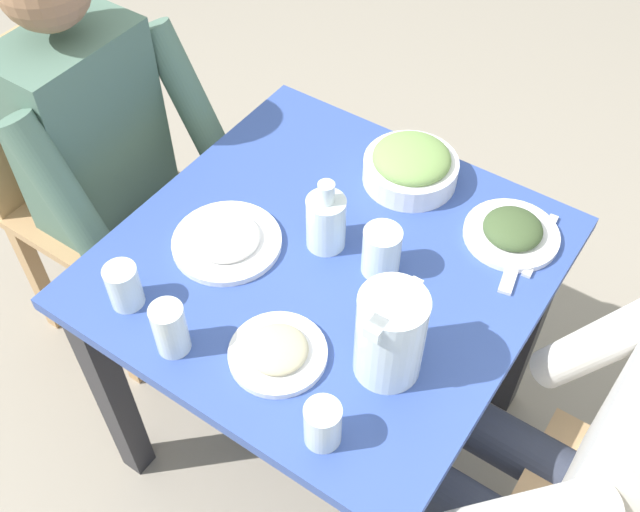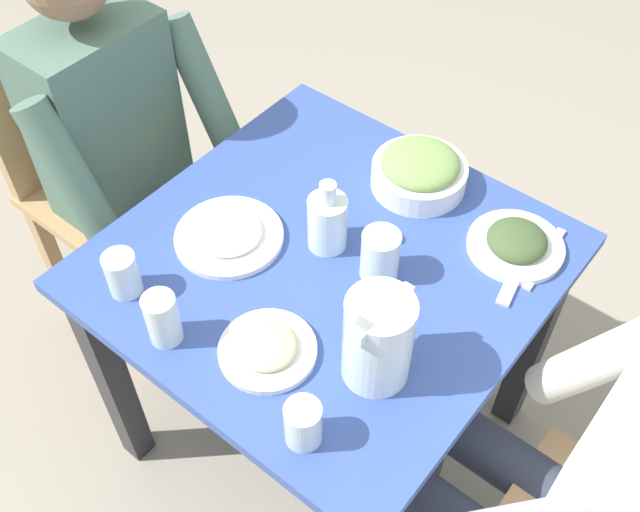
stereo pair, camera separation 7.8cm
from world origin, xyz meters
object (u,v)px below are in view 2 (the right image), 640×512
diner_near (563,482)px  water_glass_center (303,424)px  diner_far (138,157)px  plate_dolmas (516,243)px  water_glass_by_pitcher (122,274)px  chair_far (96,166)px  salad_bowl (419,171)px  dining_table (327,298)px  plate_yoghurt (229,234)px  water_pitcher (378,339)px  plate_beans (267,348)px  water_glass_far_left (380,255)px  water_glass_near_right (162,319)px  oil_carafe (327,224)px

diner_near → water_glass_center: (-0.23, 0.37, 0.11)m
diner_far → plate_dolmas: size_ratio=6.09×
diner_far → water_glass_by_pitcher: (-0.31, -0.33, 0.11)m
chair_far → diner_far: (-0.00, -0.21, 0.15)m
diner_far → salad_bowl: 0.68m
dining_table → diner_far: 0.59m
diner_far → plate_yoghurt: bearing=-103.2°
dining_table → water_glass_by_pitcher: water_glass_by_pitcher is taller
water_glass_by_pitcher → dining_table: bearing=-39.4°
water_pitcher → plate_dolmas: size_ratio=0.97×
plate_dolmas → diner_near: bearing=-139.4°
salad_bowl → plate_beans: 0.54m
plate_yoghurt → salad_bowl: bearing=-29.3°
water_glass_far_left → water_glass_near_right: bearing=149.9°
salad_bowl → water_glass_far_left: (-0.26, -0.08, 0.01)m
diner_far → water_glass_near_right: (-0.34, -0.47, 0.12)m
plate_beans → oil_carafe: bearing=16.6°
plate_yoghurt → oil_carafe: size_ratio=1.36×
chair_far → plate_yoghurt: 0.65m
salad_bowl → water_glass_center: salad_bowl is taller
plate_dolmas → water_glass_far_left: water_glass_far_left is taller
water_glass_by_pitcher → oil_carafe: oil_carafe is taller
diner_far → plate_dolmas: 0.90m
dining_table → diner_far: diner_far is taller
water_glass_far_left → dining_table: bearing=107.7°
water_glass_center → oil_carafe: size_ratio=0.54×
chair_far → diner_far: 0.25m
salad_bowl → plate_beans: bearing=-176.3°
plate_yoghurt → water_glass_far_left: bearing=-67.5°
plate_dolmas → dining_table: bearing=132.7°
salad_bowl → oil_carafe: oil_carafe is taller
dining_table → plate_beans: size_ratio=4.58×
plate_yoghurt → water_glass_far_left: (0.12, -0.29, 0.04)m
salad_bowl → plate_beans: (-0.53, -0.03, -0.03)m
chair_far → diner_near: bearing=-94.3°
plate_dolmas → water_pitcher: bearing=172.9°
diner_near → water_glass_near_right: diner_near is taller
water_glass_by_pitcher → water_glass_far_left: (0.34, -0.35, 0.01)m
water_glass_by_pitcher → water_glass_far_left: 0.49m
dining_table → plate_dolmas: plate_dolmas is taller
plate_yoghurt → water_glass_near_right: water_glass_near_right is taller
plate_yoghurt → oil_carafe: 0.21m
dining_table → chair_far: bearing=89.6°
water_pitcher → water_glass_center: water_pitcher is taller
water_glass_center → water_glass_near_right: (-0.00, 0.32, 0.01)m
dining_table → chair_far: (0.00, 0.79, -0.08)m
water_glass_by_pitcher → plate_yoghurt: bearing=-16.1°
chair_far → water_glass_center: bearing=-108.6°
plate_yoghurt → water_glass_by_pitcher: size_ratio=2.40×
plate_beans → water_glass_by_pitcher: 0.32m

